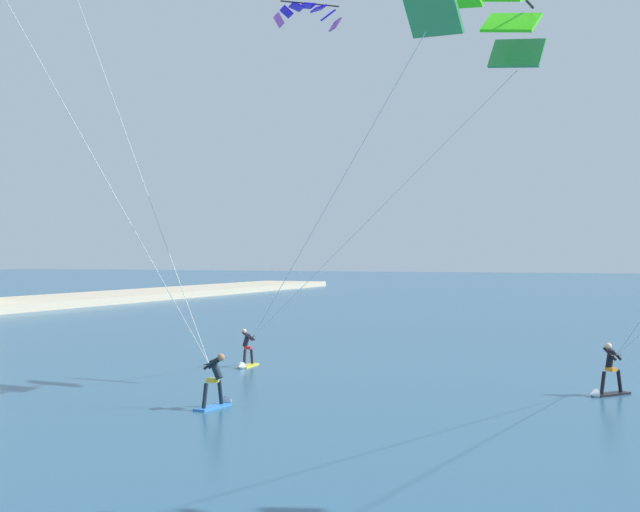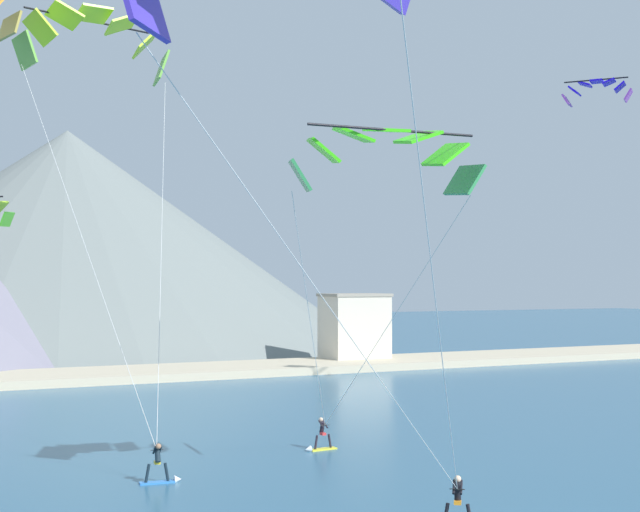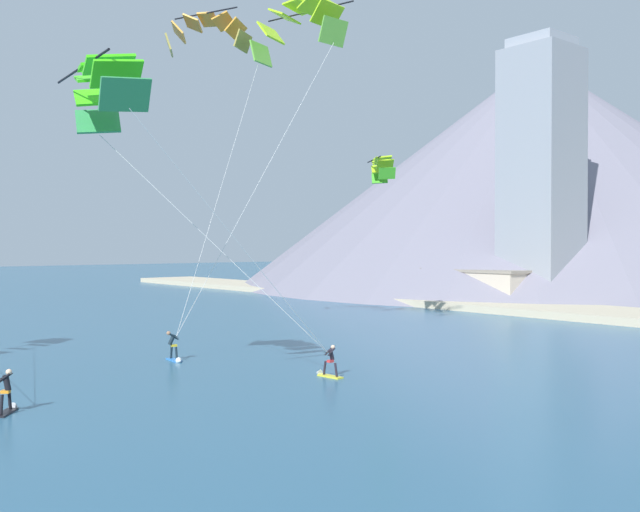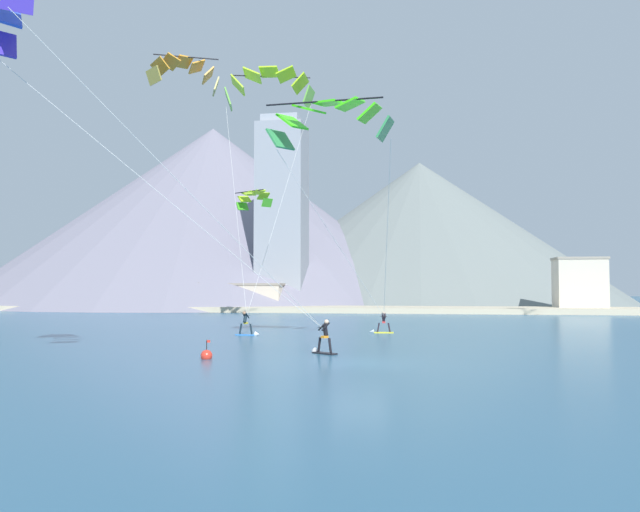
# 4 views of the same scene
# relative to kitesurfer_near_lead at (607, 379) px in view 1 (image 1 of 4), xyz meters

# --- Properties ---
(kitesurfer_near_lead) EXTENTS (1.62, 1.38, 1.83)m
(kitesurfer_near_lead) POSITION_rel_kitesurfer_near_lead_xyz_m (0.00, 0.00, 0.00)
(kitesurfer_near_lead) COLOR black
(kitesurfer_near_lead) RESTS_ON ground
(kitesurfer_near_trail) EXTENTS (1.78, 0.73, 1.78)m
(kitesurfer_near_trail) POSITION_rel_kitesurfer_near_lead_xyz_m (-6.96, 10.93, -0.01)
(kitesurfer_near_trail) COLOR #337FDB
(kitesurfer_near_trail) RESTS_ON ground
(kitesurfer_mid_center) EXTENTS (1.77, 0.58, 1.66)m
(kitesurfer_mid_center) POSITION_rel_kitesurfer_near_lead_xyz_m (2.11, 14.60, -0.11)
(kitesurfer_mid_center) COLOR yellow
(kitesurfer_mid_center) RESTS_ON ground
(parafoil_kite_mid_center) EXTENTS (7.72, 11.97, 13.20)m
(parafoil_kite_mid_center) POSITION_rel_kitesurfer_near_lead_xyz_m (-0.16, 4.15, 12.80)
(parafoil_kite_mid_center) COLOR #34934F
(parafoil_kite_distant_mid_solo) EXTENTS (4.14, 4.64, 1.72)m
(parafoil_kite_distant_mid_solo) POSITION_rel_kitesurfer_near_lead_xyz_m (28.75, 23.12, 21.84)
(parafoil_kite_distant_mid_solo) COLOR purple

